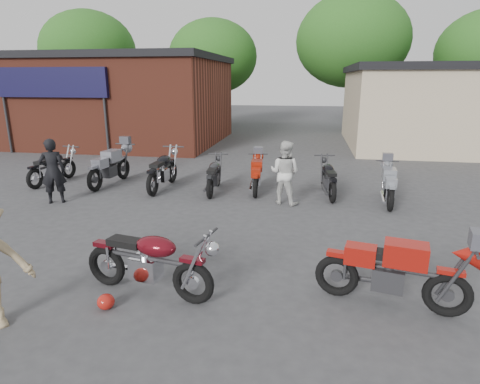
% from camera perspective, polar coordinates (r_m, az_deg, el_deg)
% --- Properties ---
extents(ground, '(90.00, 90.00, 0.00)m').
position_cam_1_polar(ground, '(6.61, -5.47, -12.51)').
color(ground, '#393A3C').
extents(brick_building, '(12.00, 8.00, 4.00)m').
position_cam_1_polar(brick_building, '(22.31, -19.00, 12.03)').
color(brick_building, maroon).
rests_on(brick_building, ground).
extents(stucco_building, '(10.00, 8.00, 3.50)m').
position_cam_1_polar(stucco_building, '(21.77, 28.76, 10.24)').
color(stucco_building, tan).
rests_on(stucco_building, ground).
extents(tree_0, '(6.56, 6.56, 8.20)m').
position_cam_1_polar(tree_0, '(31.72, -20.55, 16.56)').
color(tree_0, '#235717').
rests_on(tree_0, ground).
extents(tree_1, '(5.92, 5.92, 7.40)m').
position_cam_1_polar(tree_1, '(28.38, -3.81, 16.87)').
color(tree_1, '#235717').
rests_on(tree_1, ground).
extents(tree_2, '(7.04, 7.04, 8.80)m').
position_cam_1_polar(tree_2, '(27.74, 15.52, 17.84)').
color(tree_2, '#235717').
rests_on(tree_2, ground).
extents(vintage_motorcycle, '(2.17, 1.07, 1.20)m').
position_cam_1_polar(vintage_motorcycle, '(6.10, -12.76, -9.07)').
color(vintage_motorcycle, '#500A12').
rests_on(vintage_motorcycle, ground).
extents(sportbike, '(2.12, 1.08, 1.18)m').
position_cam_1_polar(sportbike, '(6.06, 21.13, -10.08)').
color(sportbike, '#AB150E').
rests_on(sportbike, ground).
extents(helmet, '(0.31, 0.31, 0.22)m').
position_cam_1_polar(helmet, '(6.12, -18.54, -14.57)').
color(helmet, '#A31811').
rests_on(helmet, ground).
extents(person_dark, '(0.73, 0.64, 1.69)m').
position_cam_1_polar(person_dark, '(11.37, -25.09, 2.70)').
color(person_dark, black).
rests_on(person_dark, ground).
extents(person_light, '(0.95, 0.84, 1.64)m').
position_cam_1_polar(person_light, '(10.31, 6.37, 2.75)').
color(person_light, silver).
rests_on(person_light, ground).
extents(row_bike_0, '(0.91, 2.03, 1.14)m').
position_cam_1_polar(row_bike_0, '(13.67, -25.10, 3.49)').
color(row_bike_0, black).
rests_on(row_bike_0, ground).
extents(row_bike_1, '(0.88, 2.20, 1.25)m').
position_cam_1_polar(row_bike_1, '(12.82, -18.01, 3.73)').
color(row_bike_1, gray).
rests_on(row_bike_1, ground).
extents(row_bike_2, '(0.74, 2.15, 1.24)m').
position_cam_1_polar(row_bike_2, '(11.94, -10.92, 3.36)').
color(row_bike_2, black).
rests_on(row_bike_2, ground).
extents(row_bike_3, '(0.74, 1.89, 1.07)m').
position_cam_1_polar(row_bike_3, '(11.43, -3.71, 2.64)').
color(row_bike_3, '#242426').
rests_on(row_bike_3, ground).
extents(row_bike_4, '(0.75, 1.87, 1.06)m').
position_cam_1_polar(row_bike_4, '(11.48, 2.38, 2.69)').
color(row_bike_4, '#A7220D').
rests_on(row_bike_4, ground).
extents(row_bike_5, '(0.85, 1.95, 1.09)m').
position_cam_1_polar(row_bike_5, '(11.31, 12.47, 2.22)').
color(row_bike_5, black).
rests_on(row_bike_5, ground).
extents(row_bike_6, '(0.77, 1.91, 1.08)m').
position_cam_1_polar(row_bike_6, '(11.04, 20.40, 1.22)').
color(row_bike_6, gray).
rests_on(row_bike_6, ground).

